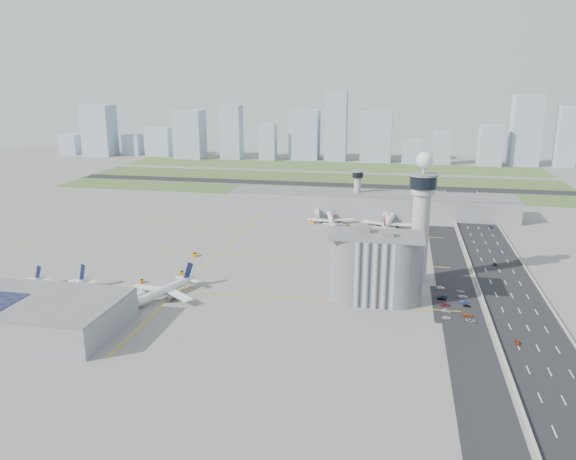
% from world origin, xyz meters
% --- Properties ---
extents(ground, '(1000.00, 1000.00, 0.00)m').
position_xyz_m(ground, '(0.00, 0.00, 0.00)').
color(ground, gray).
extents(grass_strip_0, '(480.00, 50.00, 0.08)m').
position_xyz_m(grass_strip_0, '(-20.00, 225.00, 0.04)').
color(grass_strip_0, '#4B6932').
rests_on(grass_strip_0, ground).
extents(grass_strip_1, '(480.00, 60.00, 0.08)m').
position_xyz_m(grass_strip_1, '(-20.00, 300.00, 0.04)').
color(grass_strip_1, '#485F2D').
rests_on(grass_strip_1, ground).
extents(grass_strip_2, '(480.00, 70.00, 0.08)m').
position_xyz_m(grass_strip_2, '(-20.00, 380.00, 0.04)').
color(grass_strip_2, '#48632F').
rests_on(grass_strip_2, ground).
extents(runway, '(480.00, 22.00, 0.10)m').
position_xyz_m(runway, '(-20.00, 262.00, 0.06)').
color(runway, black).
rests_on(runway, ground).
extents(highway, '(28.00, 500.00, 0.10)m').
position_xyz_m(highway, '(115.00, 0.00, 0.05)').
color(highway, black).
rests_on(highway, ground).
extents(barrier_left, '(0.60, 500.00, 1.20)m').
position_xyz_m(barrier_left, '(101.00, 0.00, 0.60)').
color(barrier_left, '#9E9E99').
rests_on(barrier_left, ground).
extents(barrier_right, '(0.60, 500.00, 1.20)m').
position_xyz_m(barrier_right, '(129.00, 0.00, 0.60)').
color(barrier_right, '#9E9E99').
rests_on(barrier_right, ground).
extents(landside_road, '(18.00, 260.00, 0.08)m').
position_xyz_m(landside_road, '(90.00, -10.00, 0.04)').
color(landside_road, black).
rests_on(landside_road, ground).
extents(parking_lot, '(20.00, 44.00, 0.10)m').
position_xyz_m(parking_lot, '(88.00, -22.00, 0.05)').
color(parking_lot, black).
rests_on(parking_lot, ground).
extents(taxiway_line_h_0, '(260.00, 0.60, 0.01)m').
position_xyz_m(taxiway_line_h_0, '(-40.00, -30.00, 0.01)').
color(taxiway_line_h_0, yellow).
rests_on(taxiway_line_h_0, ground).
extents(taxiway_line_h_1, '(260.00, 0.60, 0.01)m').
position_xyz_m(taxiway_line_h_1, '(-40.00, 30.00, 0.01)').
color(taxiway_line_h_1, yellow).
rests_on(taxiway_line_h_1, ground).
extents(taxiway_line_h_2, '(260.00, 0.60, 0.01)m').
position_xyz_m(taxiway_line_h_2, '(-40.00, 90.00, 0.01)').
color(taxiway_line_h_2, yellow).
rests_on(taxiway_line_h_2, ground).
extents(taxiway_line_v, '(0.60, 260.00, 0.01)m').
position_xyz_m(taxiway_line_v, '(-40.00, 30.00, 0.01)').
color(taxiway_line_v, yellow).
rests_on(taxiway_line_v, ground).
extents(control_tower, '(14.00, 14.00, 64.50)m').
position_xyz_m(control_tower, '(72.00, 8.00, 35.04)').
color(control_tower, '#ADAAA5').
rests_on(control_tower, ground).
extents(secondary_tower, '(8.60, 8.60, 31.90)m').
position_xyz_m(secondary_tower, '(30.00, 150.00, 18.80)').
color(secondary_tower, '#ADAAA5').
rests_on(secondary_tower, ground).
extents(admin_building, '(42.00, 24.00, 33.50)m').
position_xyz_m(admin_building, '(51.99, -22.00, 15.30)').
color(admin_building, '#B2B2B7').
rests_on(admin_building, ground).
extents(terminal_pier, '(210.00, 32.00, 15.80)m').
position_xyz_m(terminal_pier, '(40.00, 148.00, 7.90)').
color(terminal_pier, gray).
rests_on(terminal_pier, ground).
extents(near_terminal, '(84.00, 42.00, 13.00)m').
position_xyz_m(near_terminal, '(-88.07, -82.02, 6.43)').
color(near_terminal, gray).
rests_on(near_terminal, ground).
extents(airplane_near_a, '(32.18, 36.77, 9.55)m').
position_xyz_m(airplane_near_a, '(-109.23, -50.97, 4.77)').
color(airplane_near_a, white).
rests_on(airplane_near_a, ground).
extents(airplane_near_b, '(41.05, 46.25, 11.59)m').
position_xyz_m(airplane_near_b, '(-84.30, -53.49, 5.79)').
color(airplane_near_b, white).
rests_on(airplane_near_b, ground).
extents(airplane_near_c, '(48.27, 52.05, 11.84)m').
position_xyz_m(airplane_near_c, '(-44.03, -41.02, 5.92)').
color(airplane_near_c, white).
rests_on(airplane_near_c, ground).
extents(airplane_far_a, '(40.79, 45.47, 11.11)m').
position_xyz_m(airplane_far_a, '(14.74, 114.95, 5.55)').
color(airplane_far_a, white).
rests_on(airplane_far_a, ground).
extents(airplane_far_b, '(40.84, 46.43, 11.90)m').
position_xyz_m(airplane_far_b, '(54.67, 111.62, 5.95)').
color(airplane_far_b, white).
rests_on(airplane_far_b, ground).
extents(jet_bridge_near_0, '(5.39, 14.31, 5.70)m').
position_xyz_m(jet_bridge_near_0, '(-113.00, -61.00, 2.85)').
color(jet_bridge_near_0, silver).
rests_on(jet_bridge_near_0, ground).
extents(jet_bridge_near_1, '(5.39, 14.31, 5.70)m').
position_xyz_m(jet_bridge_near_1, '(-83.00, -61.00, 2.85)').
color(jet_bridge_near_1, silver).
rests_on(jet_bridge_near_1, ground).
extents(jet_bridge_near_2, '(5.39, 14.31, 5.70)m').
position_xyz_m(jet_bridge_near_2, '(-53.00, -61.00, 2.85)').
color(jet_bridge_near_2, silver).
rests_on(jet_bridge_near_2, ground).
extents(jet_bridge_far_0, '(5.39, 14.31, 5.70)m').
position_xyz_m(jet_bridge_far_0, '(2.00, 132.00, 2.85)').
color(jet_bridge_far_0, silver).
rests_on(jet_bridge_far_0, ground).
extents(jet_bridge_far_1, '(5.39, 14.31, 5.70)m').
position_xyz_m(jet_bridge_far_1, '(52.00, 132.00, 2.85)').
color(jet_bridge_far_1, silver).
rests_on(jet_bridge_far_1, ground).
extents(tug_0, '(3.70, 2.94, 1.91)m').
position_xyz_m(tug_0, '(-92.33, -33.57, 0.95)').
color(tug_0, '#F6A70C').
rests_on(tug_0, ground).
extents(tug_1, '(3.62, 3.75, 1.81)m').
position_xyz_m(tug_1, '(-62.40, -23.66, 0.90)').
color(tug_1, orange).
rests_on(tug_1, ground).
extents(tug_2, '(3.90, 3.52, 1.87)m').
position_xyz_m(tug_2, '(-47.62, -7.83, 0.94)').
color(tug_2, '#E0AF0D').
rests_on(tug_2, ground).
extents(tug_3, '(3.31, 4.15, 2.13)m').
position_xyz_m(tug_3, '(-51.73, 22.46, 1.06)').
color(tug_3, orange).
rests_on(tug_3, ground).
extents(tug_4, '(3.31, 2.55, 1.74)m').
position_xyz_m(tug_4, '(1.75, 111.01, 0.87)').
color(tug_4, yellow).
rests_on(tug_4, ground).
extents(tug_5, '(3.64, 2.92, 1.86)m').
position_xyz_m(tug_5, '(27.66, 105.27, 0.93)').
color(tug_5, orange).
rests_on(tug_5, ground).
extents(car_lot_0, '(3.99, 2.08, 1.30)m').
position_xyz_m(car_lot_0, '(83.22, -39.07, 0.65)').
color(car_lot_0, silver).
rests_on(car_lot_0, ground).
extents(car_lot_1, '(4.05, 1.54, 1.32)m').
position_xyz_m(car_lot_1, '(83.70, -31.71, 0.66)').
color(car_lot_1, gray).
rests_on(car_lot_1, ground).
extents(car_lot_2, '(4.74, 2.73, 1.24)m').
position_xyz_m(car_lot_2, '(83.52, -24.41, 0.62)').
color(car_lot_2, maroon).
rests_on(car_lot_2, ground).
extents(car_lot_3, '(4.29, 1.99, 1.21)m').
position_xyz_m(car_lot_3, '(82.46, -17.28, 0.61)').
color(car_lot_3, black).
rests_on(car_lot_3, ground).
extents(car_lot_4, '(3.33, 1.65, 1.09)m').
position_xyz_m(car_lot_4, '(83.47, -14.12, 0.55)').
color(car_lot_4, navy).
rests_on(car_lot_4, ground).
extents(car_lot_5, '(3.84, 1.52, 1.24)m').
position_xyz_m(car_lot_5, '(82.85, -3.24, 0.62)').
color(car_lot_5, '#BBBDC3').
rests_on(car_lot_5, ground).
extents(car_lot_6, '(4.60, 2.38, 1.24)m').
position_xyz_m(car_lot_6, '(92.83, -40.19, 0.62)').
color(car_lot_6, gray).
rests_on(car_lot_6, ground).
extents(car_lot_7, '(4.58, 2.31, 1.28)m').
position_xyz_m(car_lot_7, '(92.15, -34.37, 0.64)').
color(car_lot_7, '#AC3A1B').
rests_on(car_lot_7, ground).
extents(car_lot_8, '(3.41, 1.83, 1.10)m').
position_xyz_m(car_lot_8, '(93.02, -23.67, 0.55)').
color(car_lot_8, black).
rests_on(car_lot_8, ground).
extents(car_lot_9, '(4.10, 1.86, 1.30)m').
position_xyz_m(car_lot_9, '(92.23, -19.77, 0.65)').
color(car_lot_9, navy).
rests_on(car_lot_9, ground).
extents(car_lot_10, '(4.43, 2.46, 1.17)m').
position_xyz_m(car_lot_10, '(92.34, -12.77, 0.59)').
color(car_lot_10, white).
rests_on(car_lot_10, ground).
extents(car_lot_11, '(3.88, 1.93, 1.08)m').
position_xyz_m(car_lot_11, '(91.97, -6.08, 0.54)').
color(car_lot_11, '#AEAEAF').
rests_on(car_lot_11, ground).
extents(car_hw_0, '(1.63, 3.61, 1.20)m').
position_xyz_m(car_hw_0, '(108.06, -57.75, 0.60)').
color(car_hw_0, '#A72A0B').
rests_on(car_hw_0, ground).
extents(car_hw_1, '(1.50, 3.75, 1.21)m').
position_xyz_m(car_hw_1, '(113.96, 39.18, 0.61)').
color(car_hw_1, black).
rests_on(car_hw_1, ground).
extents(car_hw_2, '(2.89, 4.98, 1.31)m').
position_xyz_m(car_hw_2, '(123.19, 122.37, 0.65)').
color(car_hw_2, navy).
rests_on(car_hw_2, ground).
extents(car_hw_4, '(2.12, 3.96, 1.28)m').
position_xyz_m(car_hw_4, '(108.80, 179.04, 0.64)').
color(car_hw_4, '#A5A5A5').
rests_on(car_hw_4, ground).
extents(skyline_bldg_0, '(24.05, 19.24, 26.50)m').
position_xyz_m(skyline_bldg_0, '(-377.77, 421.70, 13.25)').
color(skyline_bldg_0, '#9EADC1').
rests_on(skyline_bldg_0, ground).
extents(skyline_bldg_1, '(37.63, 30.10, 65.60)m').
position_xyz_m(skyline_bldg_1, '(-331.22, 417.61, 32.80)').
color(skyline_bldg_1, '#9EADC1').
rests_on(skyline_bldg_1, ground).
extents(skyline_bldg_2, '(22.81, 18.25, 26.79)m').
position_xyz_m(skyline_bldg_2, '(-291.25, 430.16, 13.39)').
color(skyline_bldg_2, '#9EADC1').
rests_on(skyline_bldg_2, ground).
extents(skyline_bldg_3, '(32.30, 25.84, 36.93)m').
position_xyz_m(skyline_bldg_3, '(-252.58, 431.35, 18.47)').
color(skyline_bldg_3, '#9EADC1').
rests_on(skyline_bldg_3, ground).
extents(skyline_bldg_4, '(35.81, 28.65, 60.36)m').
position_xyz_m(skyline_bldg_4, '(-204.47, 415.19, 30.18)').
color(skyline_bldg_4, '#9EADC1').
rests_on(skyline_bldg_4, ground).
extents(skyline_bldg_5, '(25.49, 20.39, 66.89)m').
position_xyz_m(skyline_bldg_5, '(-150.11, 419.66, 33.44)').
color(skyline_bldg_5, '#9EADC1').
rests_on(skyline_bldg_5, ground).
extents(skyline_bldg_6, '(20.04, 16.03, 45.20)m').
position_xyz_m(skyline_bldg_6, '(-102.68, 417.90, 22.60)').
color(skyline_bldg_6, '#9EADC1').
rests_on(skyline_bldg_6, ground).
extents(skyline_bldg_7, '(35.76, 28.61, 61.22)m').
position_xyz_m(skyline_bldg_7, '(-59.44, 436.89, 30.61)').
color(skyline_bldg_7, '#9EADC1').
rests_on(skyline_bldg_7, ground).
extents(skyline_bldg_8, '(26.33, 21.06, 83.39)m').
position_xyz_m(skyline_bldg_8, '(-19.42, 431.56, 41.69)').
color(skyline_bldg_8, '#9EADC1').
rests_on(skyline_bldg_8, ground).
extents(skyline_bldg_9, '(36.96, 29.57, 62.11)m').
position_xyz_m(skyline_bldg_9, '(30.27, 432.32, 31.06)').
color(skyline_bldg_9, '#9EADC1').
rests_on(skyline_bldg_9, ground).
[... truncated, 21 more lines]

